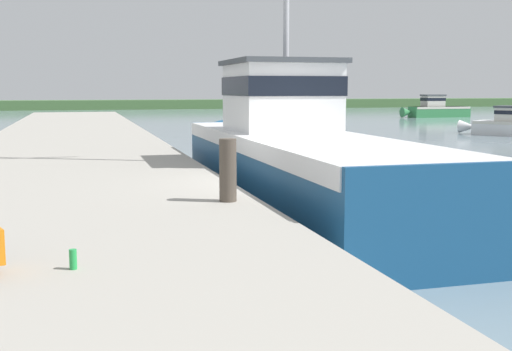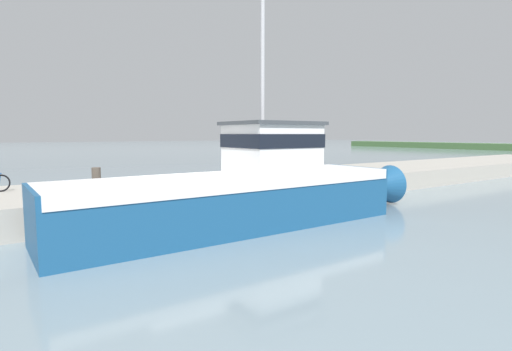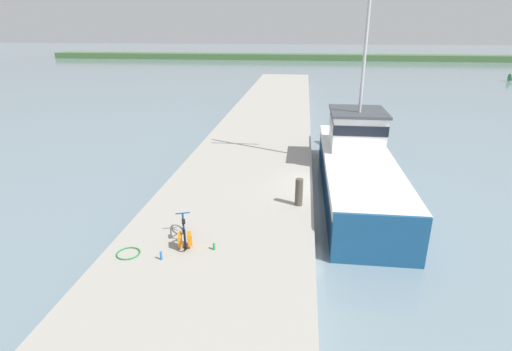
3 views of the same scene
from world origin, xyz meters
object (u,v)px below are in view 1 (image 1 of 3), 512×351
object	(u,v)px
fishing_boat_main	(291,154)
mooring_post	(228,170)
boat_white_moored	(436,109)
water_bottle_by_bike	(73,259)

from	to	relation	value
fishing_boat_main	mooring_post	world-z (taller)	fishing_boat_main
fishing_boat_main	boat_white_moored	distance (m)	51.01
fishing_boat_main	water_bottle_by_bike	xyz separation A→B (m)	(-4.92, -7.80, -0.16)
mooring_post	water_bottle_by_bike	world-z (taller)	mooring_post
boat_white_moored	mooring_post	world-z (taller)	boat_white_moored
mooring_post	water_bottle_by_bike	bearing A→B (deg)	-124.94
fishing_boat_main	mooring_post	bearing A→B (deg)	-119.85
fishing_boat_main	mooring_post	distance (m)	5.08
boat_white_moored	water_bottle_by_bike	bearing A→B (deg)	143.48
mooring_post	boat_white_moored	bearing A→B (deg)	55.64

